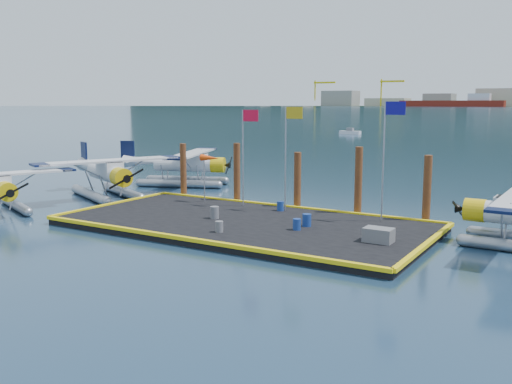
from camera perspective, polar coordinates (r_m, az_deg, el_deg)
ground at (r=31.54m, az=-1.17°, el=-3.59°), size 4000.00×4000.00×0.00m
dock at (r=31.50m, az=-1.17°, el=-3.24°), size 20.00×10.00×0.40m
dock_bumpers at (r=31.44m, az=-1.17°, el=-2.72°), size 20.25×10.25×0.18m
seaplane_b at (r=42.17m, az=-14.59°, el=1.57°), size 9.77×10.23×3.76m
seaplane_c at (r=47.39m, az=-6.86°, el=2.54°), size 9.58×10.14×3.67m
drum_0 at (r=32.07m, az=-4.16°, el=-2.05°), size 0.48×0.48×0.68m
drum_1 at (r=29.22m, az=4.11°, el=-3.25°), size 0.41×0.41×0.58m
drum_2 at (r=30.10m, az=5.10°, el=-2.82°), size 0.47×0.47×0.66m
drum_3 at (r=28.71m, az=-3.70°, el=-3.48°), size 0.40×0.40×0.56m
drum_5 at (r=34.27m, az=2.45°, el=-1.41°), size 0.41×0.41×0.58m
crate at (r=27.26m, az=12.15°, el=-4.22°), size 1.34×0.89×0.67m
flagpole_red at (r=35.31m, az=-1.03°, el=4.97°), size 1.14×0.08×6.00m
flagpole_yellow at (r=33.80m, az=3.28°, el=4.98°), size 1.14×0.08×6.20m
flagpole_blue at (r=31.44m, az=13.02°, el=4.78°), size 1.14×0.08×6.50m
windsock at (r=36.93m, az=-4.62°, el=3.30°), size 1.40×0.44×3.12m
piling_0 at (r=40.42m, az=-7.28°, el=2.00°), size 0.44×0.44×4.00m
piling_1 at (r=37.79m, az=-1.92°, el=1.73°), size 0.44×0.44×4.20m
piling_2 at (r=35.58m, az=4.16°, el=0.94°), size 0.44×0.44×3.80m
piling_3 at (r=33.93m, az=10.19°, el=0.85°), size 0.44×0.44×4.30m
piling_4 at (r=32.76m, az=16.72°, el=0.06°), size 0.44×0.44×4.00m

